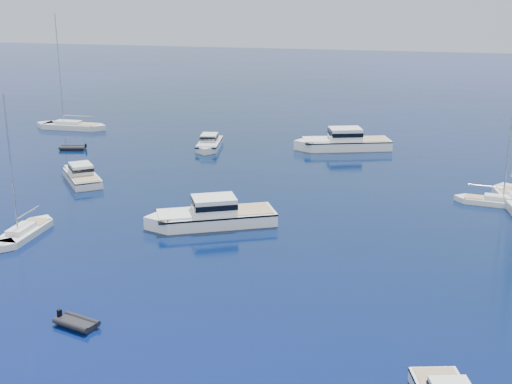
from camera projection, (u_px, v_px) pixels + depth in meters
The scene contains 10 objects.
ground at pixel (153, 340), 39.16m from camera, with size 400.00×400.00×0.00m, color navy.
motor_cruiser_centre at pixel (212, 225), 58.49m from camera, with size 3.69×12.05×3.16m, color white, non-canonical shape.
motor_cruiser_far_l at pixel (82, 181), 71.92m from camera, with size 2.82×9.22×2.42m, color silver, non-canonical shape.
motor_cruiser_distant at pixel (343, 149), 86.34m from camera, with size 4.01×13.10×3.44m, color white, non-canonical shape.
motor_cruiser_horizon at pixel (209, 148), 86.80m from camera, with size 2.66×8.68×2.28m, color silver, non-canonical shape.
sailboat_fore at pixel (24, 236), 55.77m from camera, with size 2.18×8.38×12.32m, color white, non-canonical shape.
sailboat_centre at pixel (494, 204), 63.98m from camera, with size 2.00×7.69×11.31m, color white, non-canonical shape.
sailboat_far_l at pixel (71, 129), 98.82m from camera, with size 2.98×11.48×16.88m, color silver, non-canonical shape.
tender_grey_near at pixel (77, 326), 40.80m from camera, with size 1.61×2.78×0.95m, color black, non-canonical shape.
tender_grey_far at pixel (73, 150), 85.94m from camera, with size 1.87×3.36×0.95m, color black, non-canonical shape.
Camera 1 is at (14.67, -32.41, 19.41)m, focal length 47.69 mm.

